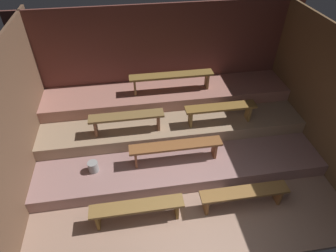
# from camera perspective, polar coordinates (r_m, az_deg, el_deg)

# --- Properties ---
(ground) EXTENTS (6.78, 4.89, 0.08)m
(ground) POSITION_cam_1_polar(r_m,az_deg,el_deg) (6.47, 1.87, -6.75)
(ground) COLOR #997764
(wall_back) EXTENTS (6.78, 0.06, 2.75)m
(wall_back) POSITION_cam_1_polar(r_m,az_deg,el_deg) (7.27, -0.91, 13.03)
(wall_back) COLOR brown
(wall_back) RESTS_ON ground
(wall_left) EXTENTS (0.06, 4.89, 2.75)m
(wall_left) POSITION_cam_1_polar(r_m,az_deg,el_deg) (5.85, -28.28, 0.23)
(wall_left) COLOR brown
(wall_left) RESTS_ON ground
(wall_right) EXTENTS (0.06, 4.89, 2.75)m
(wall_right) POSITION_cam_1_polar(r_m,az_deg,el_deg) (6.72, 28.52, 5.36)
(wall_right) COLOR brown
(wall_right) RESTS_ON ground
(platform_lower) EXTENTS (5.98, 3.02, 0.29)m
(platform_lower) POSITION_cam_1_polar(r_m,az_deg,el_deg) (6.72, 1.08, -2.38)
(platform_lower) COLOR gray
(platform_lower) RESTS_ON ground
(platform_middle) EXTENTS (5.98, 1.95, 0.29)m
(platform_middle) POSITION_cam_1_polar(r_m,az_deg,el_deg) (6.93, 0.36, 2.33)
(platform_middle) COLOR #997E63
(platform_middle) RESTS_ON platform_lower
(platform_upper) EXTENTS (5.98, 1.05, 0.29)m
(platform_upper) POSITION_cam_1_polar(r_m,az_deg,el_deg) (7.13, -0.21, 6.37)
(platform_upper) COLOR #A56E60
(platform_upper) RESTS_ON platform_middle
(bench_floor_left) EXTENTS (1.66, 0.28, 0.44)m
(bench_floor_left) POSITION_cam_1_polar(r_m,az_deg,el_deg) (5.22, -6.23, -16.12)
(bench_floor_left) COLOR brown
(bench_floor_left) RESTS_ON ground
(bench_floor_right) EXTENTS (1.66, 0.28, 0.44)m
(bench_floor_right) POSITION_cam_1_polar(r_m,az_deg,el_deg) (5.55, 15.02, -13.05)
(bench_floor_right) COLOR brown
(bench_floor_right) RESTS_ON ground
(bench_lower_center) EXTENTS (1.89, 0.28, 0.44)m
(bench_lower_center) POSITION_cam_1_polar(r_m,az_deg,el_deg) (5.76, 1.58, -4.32)
(bench_lower_center) COLOR brown
(bench_lower_center) RESTS_ON platform_lower
(bench_middle_left) EXTENTS (1.58, 0.28, 0.44)m
(bench_middle_left) POSITION_cam_1_polar(r_m,az_deg,el_deg) (6.08, -8.30, 1.53)
(bench_middle_left) COLOR brown
(bench_middle_left) RESTS_ON platform_middle
(bench_middle_right) EXTENTS (1.58, 0.28, 0.44)m
(bench_middle_right) POSITION_cam_1_polar(r_m,az_deg,el_deg) (6.37, 10.50, 3.31)
(bench_middle_right) COLOR brown
(bench_middle_right) RESTS_ON platform_middle
(bench_upper_center) EXTENTS (2.00, 0.28, 0.44)m
(bench_upper_center) POSITION_cam_1_polar(r_m,az_deg,el_deg) (6.83, 0.69, 9.78)
(bench_upper_center) COLOR brown
(bench_upper_center) RESTS_ON platform_upper
(pail_lower) EXTENTS (0.20, 0.20, 0.23)m
(pail_lower) POSITION_cam_1_polar(r_m,az_deg,el_deg) (5.92, -14.80, -7.90)
(pail_lower) COLOR gray
(pail_lower) RESTS_ON platform_lower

